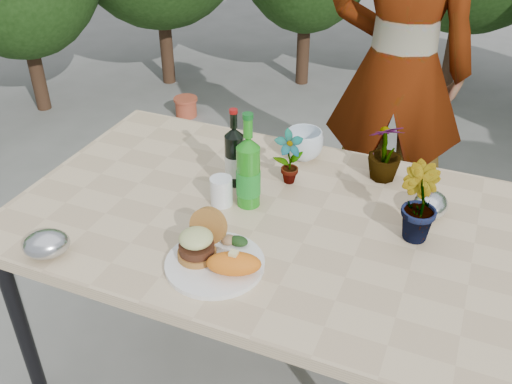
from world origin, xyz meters
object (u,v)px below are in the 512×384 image
at_px(patio_table, 266,228).
at_px(person, 399,70).
at_px(wine_bottle, 234,157).
at_px(dinner_plate, 215,264).

distance_m(patio_table, person, 1.10).
distance_m(wine_bottle, person, 1.01).
bearing_deg(patio_table, dinner_plate, -97.28).
bearing_deg(dinner_plate, wine_bottle, 107.02).
xyz_separation_m(patio_table, dinner_plate, (-0.04, -0.29, 0.06)).
relative_size(patio_table, wine_bottle, 5.79).
xyz_separation_m(patio_table, wine_bottle, (-0.16, 0.13, 0.16)).
xyz_separation_m(dinner_plate, wine_bottle, (-0.13, 0.42, 0.09)).
height_order(patio_table, person, person).
bearing_deg(patio_table, wine_bottle, 142.19).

